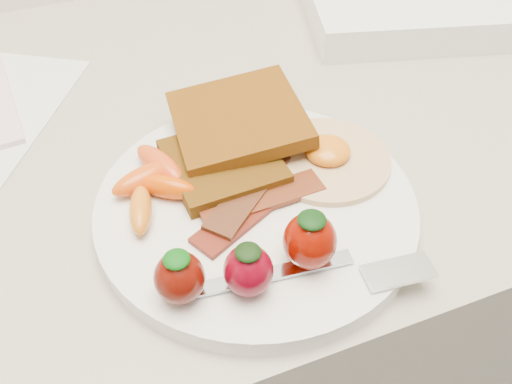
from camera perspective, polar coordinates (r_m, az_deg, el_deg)
name	(u,v)px	position (r m, az deg, el deg)	size (l,w,h in m)	color
counter	(232,335)	(0.95, -2.41, -14.08)	(2.00, 0.60, 0.90)	gray
plate	(256,208)	(0.48, 0.00, -1.60)	(0.27, 0.27, 0.02)	white
toast_lower	(223,163)	(0.50, -3.32, 2.86)	(0.09, 0.09, 0.01)	black
toast_upper	(238,119)	(0.53, -1.80, 7.32)	(0.12, 0.12, 0.01)	#421E05
fried_egg	(327,157)	(0.51, 7.10, 3.51)	(0.12, 0.12, 0.02)	beige
bacon_strips	(253,200)	(0.47, -0.34, -0.85)	(0.12, 0.10, 0.01)	#3F100D
baby_carrots	(153,182)	(0.49, -10.23, 1.00)	(0.07, 0.11, 0.02)	#D5490C
strawberries	(254,259)	(0.41, -0.21, -6.76)	(0.14, 0.05, 0.05)	#4C0903
fork	(329,273)	(0.43, 7.29, -8.02)	(0.18, 0.06, 0.00)	#B4BBCF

